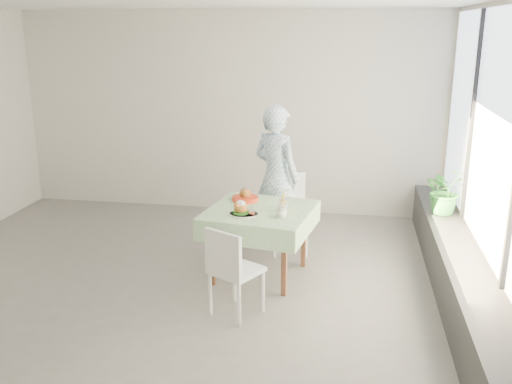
% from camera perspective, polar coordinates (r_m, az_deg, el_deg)
% --- Properties ---
extents(floor, '(6.00, 6.00, 0.00)m').
position_cam_1_polar(floor, '(6.14, -7.59, -8.62)').
color(floor, '#5C5A58').
rests_on(floor, ground).
extents(ceiling, '(6.00, 6.00, 0.00)m').
position_cam_1_polar(ceiling, '(5.59, -8.70, 18.45)').
color(ceiling, white).
rests_on(ceiling, ground).
extents(wall_back, '(6.00, 0.02, 2.80)m').
position_cam_1_polar(wall_back, '(8.08, -2.74, 7.88)').
color(wall_back, beige).
rests_on(wall_back, ground).
extents(wall_front, '(6.00, 0.02, 2.80)m').
position_cam_1_polar(wall_front, '(3.49, -20.51, -4.26)').
color(wall_front, beige).
rests_on(wall_front, ground).
extents(wall_right, '(0.02, 5.00, 2.80)m').
position_cam_1_polar(wall_right, '(5.59, 22.72, 2.92)').
color(wall_right, beige).
rests_on(wall_right, ground).
extents(window_pane, '(0.01, 4.80, 2.18)m').
position_cam_1_polar(window_pane, '(5.54, 22.69, 5.46)').
color(window_pane, '#D1E0F9').
rests_on(window_pane, ground).
extents(window_ledge, '(0.40, 4.80, 0.50)m').
position_cam_1_polar(window_ledge, '(5.89, 19.60, -7.90)').
color(window_ledge, black).
rests_on(window_ledge, ground).
extents(cafe_table, '(1.20, 1.20, 0.74)m').
position_cam_1_polar(cafe_table, '(6.01, 0.39, -4.28)').
color(cafe_table, brown).
rests_on(cafe_table, ground).
extents(chair_far, '(0.52, 0.52, 0.91)m').
position_cam_1_polar(chair_far, '(6.73, 3.25, -3.66)').
color(chair_far, white).
rests_on(chair_far, ground).
extents(chair_near, '(0.55, 0.55, 0.85)m').
position_cam_1_polar(chair_near, '(5.30, -2.05, -9.53)').
color(chair_near, white).
rests_on(chair_near, ground).
extents(diner, '(0.75, 0.67, 1.71)m').
position_cam_1_polar(diner, '(6.75, 2.04, 1.53)').
color(diner, '#81ADCF').
rests_on(diner, ground).
extents(main_dish, '(0.30, 0.30, 0.15)m').
position_cam_1_polar(main_dish, '(5.73, -1.39, -1.83)').
color(main_dish, white).
rests_on(main_dish, cafe_table).
extents(juice_cup_orange, '(0.09, 0.09, 0.25)m').
position_cam_1_polar(juice_cup_orange, '(5.86, 2.72, -1.31)').
color(juice_cup_orange, white).
rests_on(juice_cup_orange, cafe_table).
extents(juice_cup_lemonade, '(0.10, 0.10, 0.28)m').
position_cam_1_polar(juice_cup_lemonade, '(5.66, 2.60, -1.90)').
color(juice_cup_lemonade, white).
rests_on(juice_cup_lemonade, cafe_table).
extents(second_dish, '(0.29, 0.29, 0.14)m').
position_cam_1_polar(second_dish, '(6.19, -1.08, -0.52)').
color(second_dish, red).
rests_on(second_dish, cafe_table).
extents(potted_plant, '(0.62, 0.59, 0.55)m').
position_cam_1_polar(potted_plant, '(6.83, 18.42, 0.17)').
color(potted_plant, '#2D7326').
rests_on(potted_plant, window_ledge).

